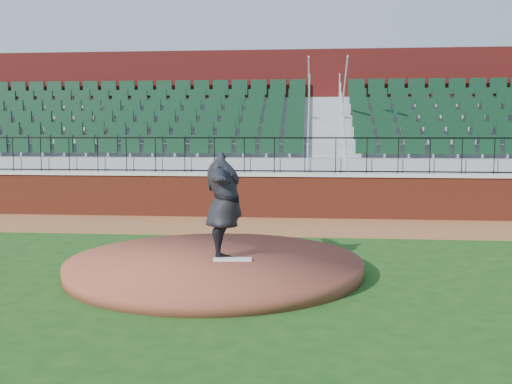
{
  "coord_description": "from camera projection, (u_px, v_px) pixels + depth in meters",
  "views": [
    {
      "loc": [
        1.12,
        -10.03,
        2.49
      ],
      "look_at": [
        0.0,
        1.5,
        1.3
      ],
      "focal_mm": 41.68,
      "sensor_mm": 36.0,
      "label": 1
    }
  ],
  "objects": [
    {
      "name": "pitching_rubber",
      "position": [
        233.0,
        259.0,
        10.31
      ],
      "size": [
        0.67,
        0.22,
        0.04
      ],
      "primitive_type": "cube",
      "rotation": [
        0.0,
        0.0,
        0.08
      ],
      "color": "silver",
      "rests_on": "pitchers_mound"
    },
    {
      "name": "wall_cap",
      "position": [
        274.0,
        174.0,
        17.1
      ],
      "size": [
        34.0,
        0.45,
        0.1
      ],
      "primitive_type": "cube",
      "color": "#B7B7B7",
      "rests_on": "field_wall"
    },
    {
      "name": "pitcher",
      "position": [
        224.0,
        206.0,
        10.41
      ],
      "size": [
        1.08,
        2.39,
        1.88
      ],
      "primitive_type": "imported",
      "rotation": [
        0.0,
        0.0,
        1.77
      ],
      "color": "black",
      "rests_on": "pitchers_mound"
    },
    {
      "name": "ground",
      "position": [
        248.0,
        275.0,
        10.3
      ],
      "size": [
        90.0,
        90.0,
        0.0
      ],
      "primitive_type": "plane",
      "color": "#1A4213",
      "rests_on": "ground"
    },
    {
      "name": "wall_railing",
      "position": [
        274.0,
        155.0,
        17.04
      ],
      "size": [
        34.0,
        0.05,
        1.0
      ],
      "primitive_type": null,
      "color": "black",
      "rests_on": "wall_cap"
    },
    {
      "name": "seating_stands",
      "position": [
        280.0,
        137.0,
        19.69
      ],
      "size": [
        34.0,
        5.1,
        4.6
      ],
      "primitive_type": null,
      "color": "gray",
      "rests_on": "ground"
    },
    {
      "name": "pitchers_mound",
      "position": [
        215.0,
        265.0,
        10.49
      ],
      "size": [
        5.19,
        5.19,
        0.25
      ],
      "primitive_type": "cylinder",
      "color": "brown",
      "rests_on": "ground"
    },
    {
      "name": "field_wall",
      "position": [
        274.0,
        197.0,
        17.17
      ],
      "size": [
        34.0,
        0.35,
        1.2
      ],
      "primitive_type": "cube",
      "color": "maroon",
      "rests_on": "ground"
    },
    {
      "name": "concourse_wall",
      "position": [
        284.0,
        124.0,
        22.42
      ],
      "size": [
        34.0,
        0.5,
        5.5
      ],
      "primitive_type": "cube",
      "color": "maroon",
      "rests_on": "ground"
    },
    {
      "name": "warning_track",
      "position": [
        270.0,
        226.0,
        15.64
      ],
      "size": [
        34.0,
        3.2,
        0.01
      ],
      "primitive_type": "cube",
      "color": "brown",
      "rests_on": "ground"
    }
  ]
}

